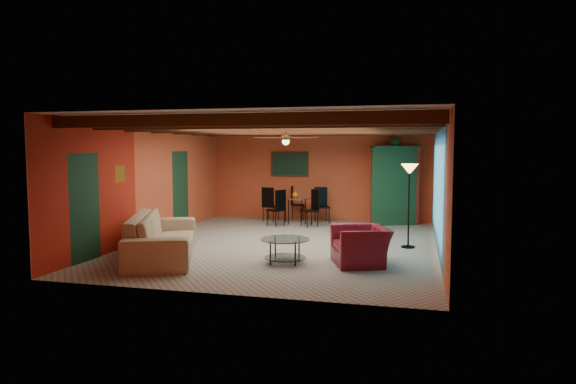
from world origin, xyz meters
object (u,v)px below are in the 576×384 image
(vase, at_px, (295,184))
(dining_table, at_px, (295,205))
(armchair, at_px, (361,245))
(potted_plant, at_px, (395,139))
(armoire, at_px, (394,186))
(coffee_table, at_px, (285,251))
(sofa, at_px, (162,236))
(floor_lamp, at_px, (409,206))

(vase, bearing_deg, dining_table, 180.00)
(armchair, height_order, potted_plant, potted_plant)
(armoire, bearing_deg, potted_plant, 0.00)
(armchair, distance_m, coffee_table, 1.40)
(sofa, xyz_separation_m, potted_plant, (4.18, 5.64, 1.96))
(floor_lamp, bearing_deg, armoire, 97.47)
(armoire, bearing_deg, vase, 171.60)
(dining_table, bearing_deg, potted_plant, 10.81)
(armoire, relative_size, vase, 11.26)
(armoire, bearing_deg, armchair, -113.31)
(sofa, bearing_deg, armchair, -106.43)
(coffee_table, relative_size, potted_plant, 1.79)
(dining_table, bearing_deg, armoire, 10.81)
(armchair, bearing_deg, sofa, -104.45)
(coffee_table, height_order, floor_lamp, floor_lamp)
(coffee_table, xyz_separation_m, dining_table, (-0.98, 4.98, 0.27))
(armoire, xyz_separation_m, floor_lamp, (0.45, -3.43, -0.16))
(potted_plant, bearing_deg, coffee_table, -107.68)
(coffee_table, bearing_deg, sofa, -176.60)
(sofa, distance_m, coffee_table, 2.44)
(armchair, distance_m, dining_table, 5.30)
(floor_lamp, relative_size, vase, 9.58)
(dining_table, relative_size, floor_lamp, 1.08)
(floor_lamp, bearing_deg, armchair, -114.32)
(sofa, xyz_separation_m, dining_table, (1.45, 5.12, 0.08))
(dining_table, xyz_separation_m, floor_lamp, (3.19, -2.91, 0.40))
(dining_table, relative_size, armoire, 0.92)
(armchair, relative_size, floor_lamp, 0.60)
(potted_plant, bearing_deg, floor_lamp, -82.53)
(armchair, xyz_separation_m, potted_plant, (0.38, 5.26, 2.04))
(vase, bearing_deg, sofa, -105.77)
(sofa, xyz_separation_m, armchair, (3.81, 0.38, -0.08))
(armchair, height_order, coffee_table, armchair)
(armoire, relative_size, potted_plant, 4.15)
(dining_table, bearing_deg, coffee_table, -78.80)
(sofa, height_order, vase, vase)
(armoire, distance_m, floor_lamp, 3.47)
(dining_table, distance_m, armoire, 2.84)
(armchair, bearing_deg, armoire, 155.75)
(floor_lamp, relative_size, potted_plant, 3.53)
(coffee_table, xyz_separation_m, floor_lamp, (2.20, 2.07, 0.67))
(sofa, bearing_deg, armoire, -58.69)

